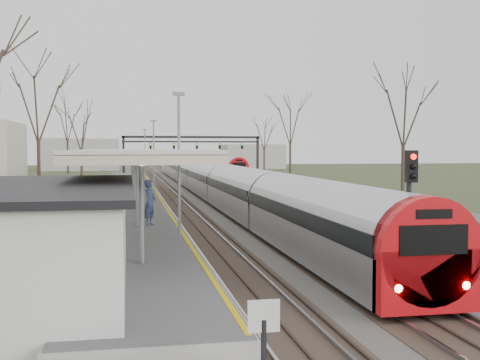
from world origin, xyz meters
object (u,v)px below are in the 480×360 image
at_px(signal_post, 410,194).
at_px(passenger, 150,203).
at_px(train_far, 208,164).
at_px(train_near, 201,176).

bearing_deg(signal_post, passenger, 137.29).
height_order(train_far, passenger, train_far).
relative_size(train_far, signal_post, 14.69).
distance_m(train_far, passenger, 81.22).
relative_size(train_near, train_far, 1.50).
distance_m(train_near, signal_post, 40.23).
bearing_deg(passenger, signal_post, -110.05).
relative_size(train_far, passenger, 31.83).
bearing_deg(train_far, train_near, -98.44).
xyz_separation_m(train_near, train_far, (7.00, 47.19, 0.00)).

